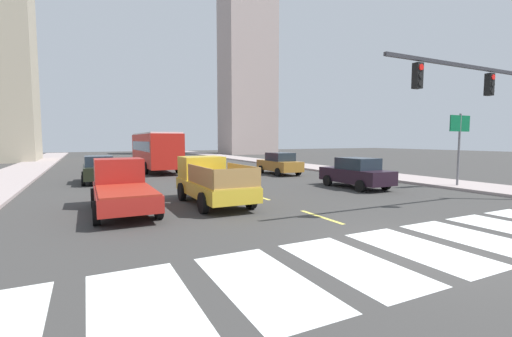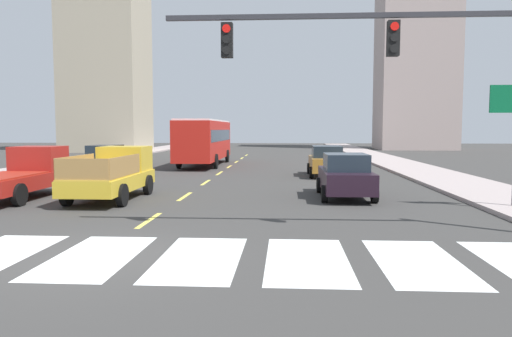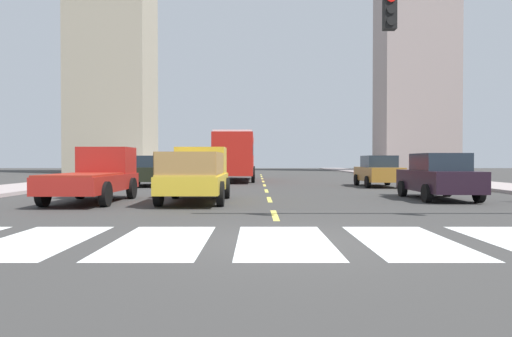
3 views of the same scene
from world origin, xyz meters
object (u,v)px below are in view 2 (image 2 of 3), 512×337
Objects in this scene: pickup_dark at (24,174)px; sedan_near_left at (345,176)px; pickup_stakebed at (115,174)px; sedan_mid at (326,161)px; city_bus at (205,139)px; traffic_signal_gantry at (444,64)px; sedan_far at (106,159)px.

sedan_near_left is (12.51, 0.76, -0.06)m from pickup_dark.
sedan_mid is at bearing 48.92° from pickup_stakebed.
city_bus is 25.00m from traffic_signal_gantry.
sedan_far and sedan_near_left have the same top height.
sedan_far is 0.43× the size of traffic_signal_gantry.
city_bus is at bearing 118.04° from sedan_near_left.
sedan_near_left is (8.91, 0.70, -0.08)m from pickup_stakebed.
sedan_near_left is (8.25, -16.09, -1.09)m from city_bus.
pickup_stakebed reaches higher than sedan_mid.
traffic_signal_gantry reaches higher than city_bus.
pickup_dark is 15.60m from traffic_signal_gantry.
sedan_far is (-12.98, 0.61, 0.00)m from sedan_mid.
pickup_stakebed is 1.00× the size of pickup_dark.
pickup_stakebed is at bearing -131.24° from sedan_mid.
sedan_mid is 1.00× the size of sedan_near_left.
city_bus reaches higher than sedan_far.
traffic_signal_gantry reaches higher than sedan_near_left.
sedan_mid is 12.99m from sedan_far.
traffic_signal_gantry is (9.72, -22.92, 2.29)m from city_bus.
sedan_far is (-0.49, 9.92, -0.06)m from pickup_dark.
traffic_signal_gantry is (10.38, -6.12, 3.31)m from pickup_stakebed.
pickup_stakebed and pickup_dark have the same top height.
traffic_signal_gantry is at bearing -48.72° from sedan_far.
traffic_signal_gantry is (14.47, -15.98, 3.38)m from sedan_far.
sedan_far is 15.90m from sedan_near_left.
sedan_mid is (8.23, -7.54, -1.09)m from city_bus.
pickup_dark reaches higher than sedan_mid.
traffic_signal_gantry is (13.98, -6.06, 3.32)m from pickup_dark.
sedan_near_left is at bearing 102.15° from traffic_signal_gantry.
pickup_stakebed is 3.60m from pickup_dark.
pickup_dark reaches higher than sedan_far.
city_bus reaches higher than pickup_stakebed.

